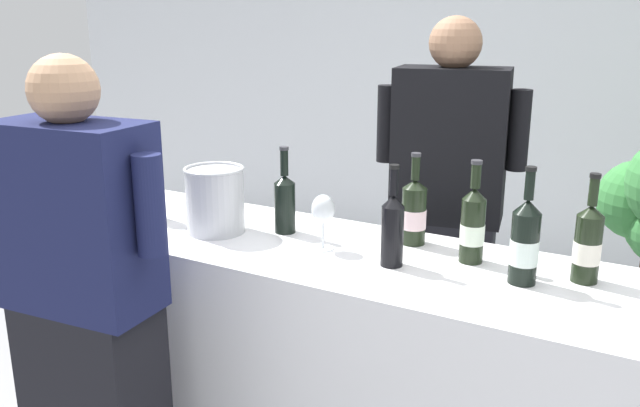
# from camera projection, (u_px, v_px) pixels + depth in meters

# --- Properties ---
(wall_back) EXTENTS (8.00, 0.10, 2.80)m
(wall_back) POSITION_uv_depth(u_px,v_px,m) (536.00, 65.00, 4.24)
(wall_back) COLOR silver
(wall_back) RESTS_ON ground_plane
(counter) EXTENTS (2.26, 0.63, 0.95)m
(counter) POSITION_uv_depth(u_px,v_px,m) (346.00, 380.00, 2.32)
(counter) COLOR white
(counter) RESTS_ON ground_plane
(wine_bottle_0) EXTENTS (0.08, 0.08, 0.31)m
(wine_bottle_0) POSITION_uv_depth(u_px,v_px,m) (285.00, 201.00, 2.36)
(wine_bottle_0) COLOR black
(wine_bottle_0) RESTS_ON counter
(wine_bottle_1) EXTENTS (0.08, 0.08, 0.32)m
(wine_bottle_1) POSITION_uv_depth(u_px,v_px,m) (588.00, 244.00, 1.91)
(wine_bottle_1) COLOR black
(wine_bottle_1) RESTS_ON counter
(wine_bottle_2) EXTENTS (0.08, 0.08, 0.33)m
(wine_bottle_2) POSITION_uv_depth(u_px,v_px,m) (473.00, 225.00, 2.07)
(wine_bottle_2) COLOR black
(wine_bottle_2) RESTS_ON counter
(wine_bottle_3) EXTENTS (0.08, 0.08, 0.31)m
(wine_bottle_3) POSITION_uv_depth(u_px,v_px,m) (414.00, 212.00, 2.24)
(wine_bottle_3) COLOR black
(wine_bottle_3) RESTS_ON counter
(wine_bottle_4) EXTENTS (0.08, 0.08, 0.35)m
(wine_bottle_4) POSITION_uv_depth(u_px,v_px,m) (525.00, 242.00, 1.90)
(wine_bottle_4) COLOR black
(wine_bottle_4) RESTS_ON counter
(wine_bottle_5) EXTENTS (0.07, 0.07, 0.32)m
(wine_bottle_5) POSITION_uv_depth(u_px,v_px,m) (392.00, 228.00, 2.04)
(wine_bottle_5) COLOR black
(wine_bottle_5) RESTS_ON counter
(wine_bottle_6) EXTENTS (0.08, 0.08, 0.31)m
(wine_bottle_6) POSITION_uv_depth(u_px,v_px,m) (154.00, 192.00, 2.51)
(wine_bottle_6) COLOR black
(wine_bottle_6) RESTS_ON counter
(wine_glass) EXTENTS (0.08, 0.08, 0.19)m
(wine_glass) POSITION_uv_depth(u_px,v_px,m) (323.00, 211.00, 2.18)
(wine_glass) COLOR silver
(wine_glass) RESTS_ON counter
(ice_bucket) EXTENTS (0.21, 0.21, 0.24)m
(ice_bucket) POSITION_uv_depth(u_px,v_px,m) (215.00, 199.00, 2.36)
(ice_bucket) COLOR silver
(ice_bucket) RESTS_ON counter
(person_server) EXTENTS (0.58, 0.32, 1.70)m
(person_server) POSITION_uv_depth(u_px,v_px,m) (445.00, 235.00, 2.73)
(person_server) COLOR black
(person_server) RESTS_ON ground_plane
(person_guest) EXTENTS (0.61, 0.28, 1.60)m
(person_guest) POSITION_uv_depth(u_px,v_px,m) (89.00, 331.00, 2.02)
(person_guest) COLOR black
(person_guest) RESTS_ON ground_plane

